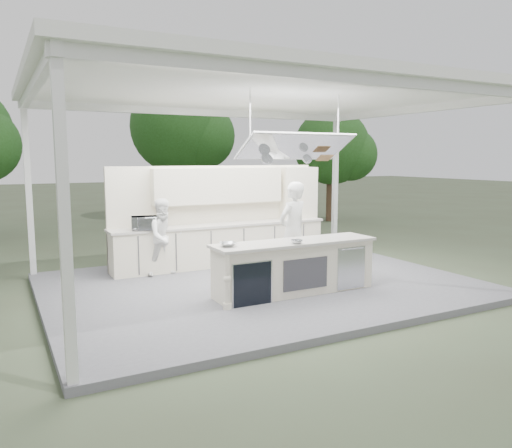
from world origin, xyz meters
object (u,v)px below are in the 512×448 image
back_counter (222,244)px  head_chef (293,231)px  sous_chef (165,237)px  demo_island (294,267)px

back_counter → head_chef: (0.72, -1.90, 0.50)m
back_counter → sous_chef: size_ratio=3.17×
back_counter → sous_chef: sous_chef is taller
demo_island → sous_chef: size_ratio=1.94×
head_chef → sous_chef: bearing=-53.4°
demo_island → head_chef: (0.54, 0.91, 0.51)m
back_counter → head_chef: size_ratio=2.59×
demo_island → back_counter: same height
demo_island → head_chef: head_chef is taller
demo_island → back_counter: (-0.18, 2.81, 0.00)m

